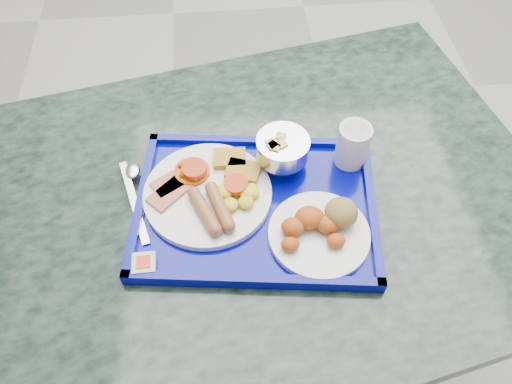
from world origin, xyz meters
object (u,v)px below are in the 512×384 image
bread_plate (321,227)px  tray (256,207)px  juice_cup (353,144)px  fruit_bowl (282,149)px  main_plate (212,191)px  table (236,253)px

bread_plate → tray: bearing=146.9°
juice_cup → tray: bearing=-154.6°
fruit_bowl → main_plate: bearing=-155.4°
table → fruit_bowl: bearing=35.5°
table → juice_cup: juice_cup is taller
juice_cup → fruit_bowl: bearing=179.3°
table → main_plate: 0.22m
fruit_bowl → juice_cup: juice_cup is taller
table → tray: bearing=-26.7°
table → main_plate: (-0.04, 0.01, 0.22)m
tray → main_plate: bearing=159.2°
tray → juice_cup: juice_cup is taller
tray → bread_plate: 0.13m
table → main_plate: main_plate is taller
table → bread_plate: (0.15, -0.09, 0.22)m
main_plate → bread_plate: (0.18, -0.10, 0.01)m
bread_plate → juice_cup: juice_cup is taller
table → tray: (0.04, -0.02, 0.20)m
tray → juice_cup: 0.22m
table → tray: tray is taller
fruit_bowl → juice_cup: size_ratio=1.16×
tray → juice_cup: size_ratio=5.44×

